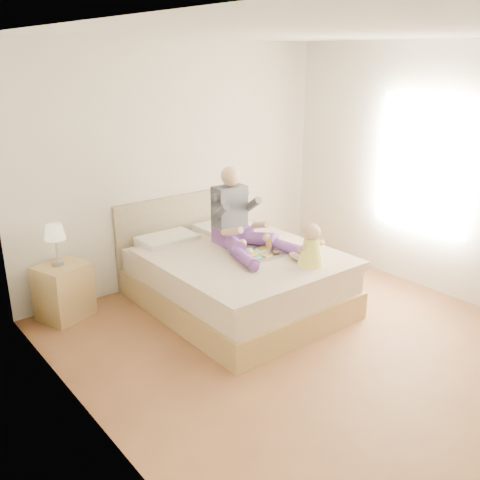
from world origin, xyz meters
TOP-DOWN VIEW (x-y plane):
  - room at (0.08, 0.01)m, footprint 4.02×4.22m
  - bed at (0.00, 1.08)m, footprint 1.70×2.18m
  - nightstand at (-1.54, 1.88)m, footprint 0.57×0.54m
  - lamp at (-1.56, 1.89)m, footprint 0.20×0.20m
  - adult at (0.13, 1.14)m, footprint 0.73×1.05m
  - tray at (0.08, 0.78)m, footprint 0.49×0.40m
  - baby at (0.32, 0.28)m, footprint 0.28×0.38m

SIDE VIEW (x-z plane):
  - nightstand at x=-1.54m, z-range 0.00..0.57m
  - bed at x=0.00m, z-range -0.18..0.82m
  - tray at x=0.08m, z-range 0.57..0.71m
  - baby at x=0.32m, z-range 0.57..0.99m
  - adult at x=0.13m, z-range 0.43..1.29m
  - lamp at x=-1.56m, z-range 0.68..1.09m
  - room at x=0.08m, z-range 0.15..2.87m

